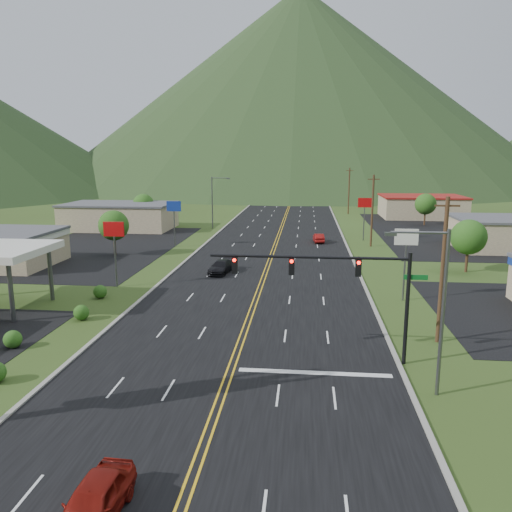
# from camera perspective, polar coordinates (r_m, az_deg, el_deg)

# --- Properties ---
(ground) EXTENTS (500.00, 500.00, 0.00)m
(ground) POSITION_cam_1_polar(r_m,az_deg,el_deg) (20.58, -8.49, -26.58)
(ground) COLOR #2E3E16
(ground) RESTS_ON ground
(road) EXTENTS (20.00, 460.00, 0.04)m
(road) POSITION_cam_1_polar(r_m,az_deg,el_deg) (20.58, -8.49, -26.58)
(road) COLOR black
(road) RESTS_ON ground
(traffic_signal) EXTENTS (13.10, 0.43, 7.00)m
(traffic_signal) POSITION_cam_1_polar(r_m,az_deg,el_deg) (30.62, 9.67, -2.53)
(traffic_signal) COLOR black
(traffic_signal) RESTS_ON ground
(streetlight_east) EXTENTS (3.28, 0.25, 9.00)m
(streetlight_east) POSITION_cam_1_polar(r_m,az_deg,el_deg) (27.59, 20.02, -4.95)
(streetlight_east) COLOR #59595E
(streetlight_east) RESTS_ON ground
(streetlight_west) EXTENTS (3.28, 0.25, 9.00)m
(streetlight_west) POSITION_cam_1_polar(r_m,az_deg,el_deg) (87.46, -4.82, 6.51)
(streetlight_west) COLOR #59595E
(streetlight_west) RESTS_ON ground
(building_west_far) EXTENTS (18.40, 11.40, 4.50)m
(building_west_far) POSITION_cam_1_polar(r_m,az_deg,el_deg) (90.29, -15.30, 4.44)
(building_west_far) COLOR beige
(building_west_far) RESTS_ON ground
(building_east_mid) EXTENTS (14.40, 11.40, 4.30)m
(building_east_mid) POSITION_cam_1_polar(r_m,az_deg,el_deg) (76.62, 26.91, 2.34)
(building_east_mid) COLOR beige
(building_east_mid) RESTS_ON ground
(building_east_far) EXTENTS (16.40, 12.40, 4.50)m
(building_east_far) POSITION_cam_1_polar(r_m,az_deg,el_deg) (108.78, 18.40, 5.39)
(building_east_far) COLOR beige
(building_east_far) RESTS_ON ground
(pole_sign_west_a) EXTENTS (2.00, 0.18, 6.40)m
(pole_sign_west_a) POSITION_cam_1_polar(r_m,az_deg,el_deg) (49.78, -15.91, 2.24)
(pole_sign_west_a) COLOR #59595E
(pole_sign_west_a) RESTS_ON ground
(pole_sign_west_b) EXTENTS (2.00, 0.18, 6.40)m
(pole_sign_west_b) POSITION_cam_1_polar(r_m,az_deg,el_deg) (70.51, -9.36, 5.11)
(pole_sign_west_b) COLOR #59595E
(pole_sign_west_b) RESTS_ON ground
(pole_sign_east_a) EXTENTS (2.00, 0.18, 6.40)m
(pole_sign_east_a) POSITION_cam_1_polar(r_m,az_deg,el_deg) (45.16, 16.77, 1.28)
(pole_sign_east_a) COLOR #59595E
(pole_sign_east_a) RESTS_ON ground
(pole_sign_east_b) EXTENTS (2.00, 0.18, 6.40)m
(pole_sign_east_b) POSITION_cam_1_polar(r_m,az_deg,el_deg) (76.54, 12.31, 5.49)
(pole_sign_east_b) COLOR #59595E
(pole_sign_east_b) RESTS_ON ground
(tree_west_a) EXTENTS (3.84, 3.84, 5.82)m
(tree_west_a) POSITION_cam_1_polar(r_m,az_deg,el_deg) (65.94, -15.96, 3.38)
(tree_west_a) COLOR #382314
(tree_west_a) RESTS_ON ground
(tree_west_b) EXTENTS (3.84, 3.84, 5.82)m
(tree_west_b) POSITION_cam_1_polar(r_m,az_deg,el_deg) (92.85, -12.73, 5.76)
(tree_west_b) COLOR #382314
(tree_west_b) RESTS_ON ground
(tree_east_a) EXTENTS (3.84, 3.84, 5.82)m
(tree_east_a) POSITION_cam_1_polar(r_m,az_deg,el_deg) (59.06, 23.13, 2.00)
(tree_east_a) COLOR #382314
(tree_east_a) RESTS_ON ground
(tree_east_b) EXTENTS (3.84, 3.84, 5.82)m
(tree_east_b) POSITION_cam_1_polar(r_m,az_deg,el_deg) (96.54, 18.81, 5.64)
(tree_east_b) COLOR #382314
(tree_east_b) RESTS_ON ground
(utility_pole_a) EXTENTS (1.60, 0.28, 10.00)m
(utility_pole_a) POSITION_cam_1_polar(r_m,az_deg,el_deg) (35.70, 20.54, -1.45)
(utility_pole_a) COLOR #382314
(utility_pole_a) RESTS_ON ground
(utility_pole_b) EXTENTS (1.60, 0.28, 10.00)m
(utility_pole_b) POSITION_cam_1_polar(r_m,az_deg,el_deg) (71.65, 13.15, 5.13)
(utility_pole_b) COLOR #382314
(utility_pole_b) RESTS_ON ground
(utility_pole_c) EXTENTS (1.60, 0.28, 10.00)m
(utility_pole_c) POSITION_cam_1_polar(r_m,az_deg,el_deg) (111.30, 10.57, 7.38)
(utility_pole_c) COLOR #382314
(utility_pole_c) RESTS_ON ground
(utility_pole_d) EXTENTS (1.60, 0.28, 10.00)m
(utility_pole_d) POSITION_cam_1_polar(r_m,az_deg,el_deg) (151.13, 9.34, 8.44)
(utility_pole_d) COLOR #382314
(utility_pole_d) RESTS_ON ground
(mountain_n) EXTENTS (220.00, 220.00, 85.00)m
(mountain_n) POSITION_cam_1_polar(r_m,az_deg,el_deg) (237.59, 4.94, 18.62)
(mountain_n) COLOR #1A3217
(mountain_n) RESTS_ON ground
(car_red_near) EXTENTS (1.95, 4.45, 1.49)m
(car_red_near) POSITION_cam_1_polar(r_m,az_deg,el_deg) (20.18, -18.06, -25.29)
(car_red_near) COLOR maroon
(car_red_near) RESTS_ON ground
(car_dark_mid) EXTENTS (2.58, 4.86, 1.34)m
(car_dark_mid) POSITION_cam_1_polar(r_m,az_deg,el_deg) (54.45, -4.03, -1.28)
(car_dark_mid) COLOR black
(car_dark_mid) RESTS_ON ground
(car_red_far) EXTENTS (1.68, 4.03, 1.29)m
(car_red_far) POSITION_cam_1_polar(r_m,az_deg,el_deg) (74.09, 7.17, 2.04)
(car_red_far) COLOR maroon
(car_red_far) RESTS_ON ground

